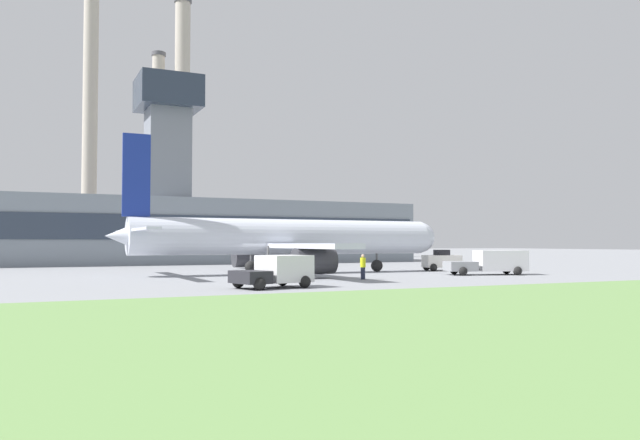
{
  "coord_description": "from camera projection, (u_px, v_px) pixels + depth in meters",
  "views": [
    {
      "loc": [
        -16.44,
        -46.77,
        2.53
      ],
      "look_at": [
        6.06,
        1.3,
        4.5
      ],
      "focal_mm": 35.0,
      "sensor_mm": 36.0,
      "label": 1
    }
  ],
  "objects": [
    {
      "name": "ground_crew_person",
      "position": [
        363.0,
        267.0,
        43.44
      ],
      "size": [
        0.5,
        0.5,
        1.75
      ],
      "color": "#23283D",
      "rests_on": "ground_plane"
    },
    {
      "name": "airplane",
      "position": [
        283.0,
        239.0,
        51.62
      ],
      "size": [
        28.96,
        26.83,
        10.76
      ],
      "color": "silver",
      "rests_on": "ground_plane"
    },
    {
      "name": "baggage_truck",
      "position": [
        491.0,
        262.0,
        49.85
      ],
      "size": [
        6.72,
        4.12,
        1.95
      ],
      "color": "gray",
      "rests_on": "ground_plane"
    },
    {
      "name": "pushback_tug",
      "position": [
        442.0,
        261.0,
        57.02
      ],
      "size": [
        3.62,
        2.97,
        1.93
      ],
      "color": "white",
      "rests_on": "ground_plane"
    },
    {
      "name": "smokestack_right",
      "position": [
        158.0,
        154.0,
        106.87
      ],
      "size": [
        2.42,
        2.42,
        35.47
      ],
      "color": "#B2A899",
      "rests_on": "ground_plane"
    },
    {
      "name": "fuel_truck",
      "position": [
        277.0,
        271.0,
        35.36
      ],
      "size": [
        4.73,
        3.53,
        1.84
      ],
      "color": "#232328",
      "rests_on": "ground_plane"
    },
    {
      "name": "terminal_building",
      "position": [
        173.0,
        224.0,
        78.13
      ],
      "size": [
        63.1,
        12.98,
        23.34
      ],
      "color": "gray",
      "rests_on": "ground_plane"
    },
    {
      "name": "smokestack_far",
      "position": [
        182.0,
        126.0,
        107.04
      ],
      "size": [
        2.98,
        2.98,
        44.96
      ],
      "color": "#B2A899",
      "rests_on": "ground_plane"
    },
    {
      "name": "ground_plane",
      "position": [
        258.0,
        275.0,
        49.2
      ],
      "size": [
        400.0,
        400.0,
        0.0
      ],
      "primitive_type": "plane",
      "color": "gray"
    },
    {
      "name": "smokestack_left",
      "position": [
        90.0,
        122.0,
        101.65
      ],
      "size": [
        2.74,
        2.74,
        44.54
      ],
      "color": "#B2A899",
      "rests_on": "ground_plane"
    }
  ]
}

